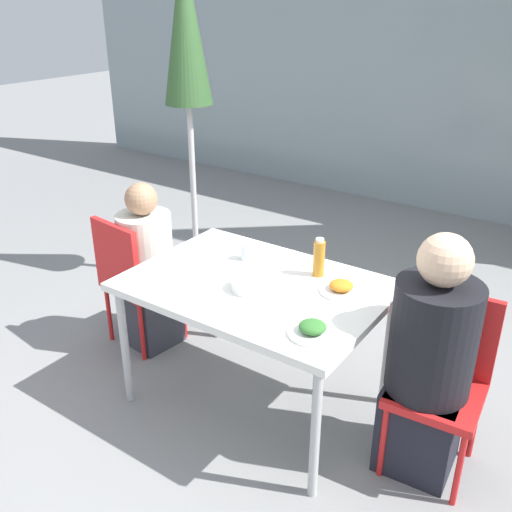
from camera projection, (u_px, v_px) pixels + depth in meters
The scene contains 13 objects.
ground_plane at pixel (256, 400), 3.19m from camera, with size 24.00×24.00×0.00m, color gray.
building_facade at pixel (481, 61), 5.31m from camera, with size 10.00×0.20×3.00m.
dining_table at pixel (256, 293), 2.91m from camera, with size 1.29×0.91×0.74m.
chair_left at pixel (132, 274), 3.50m from camera, with size 0.45×0.45×0.86m.
person_left at pixel (148, 272), 3.53m from camera, with size 0.33×0.33×1.08m.
chair_right at pixel (443, 370), 2.61m from camera, with size 0.43×0.43×0.86m.
person_right at pixel (429, 366), 2.55m from camera, with size 0.38×0.38×1.20m.
closed_umbrella at pixel (186, 43), 3.86m from camera, with size 0.36×0.36×2.40m.
plate_0 at pixel (341, 288), 2.78m from camera, with size 0.21×0.21×0.06m.
plate_1 at pixel (312, 330), 2.44m from camera, with size 0.22×0.22×0.06m.
bottle at pixel (319, 258), 2.92m from camera, with size 0.06×0.06×0.21m.
drinking_cup at pixel (246, 252), 3.12m from camera, with size 0.06×0.06×0.09m.
salad_bowl at pixel (249, 284), 2.81m from camera, with size 0.18×0.18×0.06m.
Camera 1 is at (1.46, -2.10, 2.08)m, focal length 40.00 mm.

